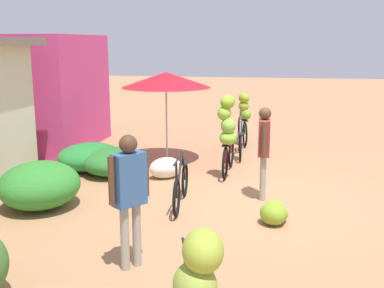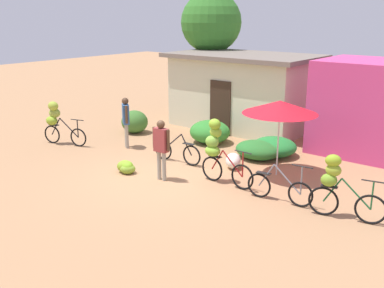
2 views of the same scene
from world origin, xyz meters
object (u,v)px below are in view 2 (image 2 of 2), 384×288
Objects in this scene: tree_behind_building at (211,24)px; bicycle_center_loaded at (217,148)px; bicycle_near_pile at (177,151)px; bicycle_rightmost at (338,183)px; bicycle_leftmost at (56,120)px; shop_pink at (372,107)px; building_low at (242,91)px; person_bystander at (161,144)px; person_vendor at (126,117)px; bicycle_by_shop at (279,188)px; market_umbrella at (280,107)px; produce_sack at (233,161)px; banana_pile_on_ground at (127,167)px.

tree_behind_building reaches higher than bicycle_center_loaded.
bicycle_center_loaded is at bearing -17.39° from bicycle_near_pile.
bicycle_leftmost is at bearing -177.88° from bicycle_rightmost.
shop_pink is at bearing 48.86° from bicycle_near_pile.
building_low reaches higher than bicycle_rightmost.
bicycle_rightmost is 4.62m from person_bystander.
person_vendor is at bearing 29.42° from bicycle_leftmost.
bicycle_by_shop is (8.33, 0.34, -0.52)m from bicycle_leftmost.
bicycle_near_pile is at bearing -61.53° from tree_behind_building.
building_low is 3.41× the size of bicycle_leftmost.
market_umbrella is 1.25× the size of bicycle_near_pile.
person_bystander is at bearing -115.62° from produce_sack.
building_low is 5.16m from produce_sack.
bicycle_leftmost is at bearing -164.40° from produce_sack.
tree_behind_building is at bearing 127.68° from bicycle_center_loaded.
building_low is 8.05× the size of produce_sack.
market_umbrella is (3.78, -4.07, 0.48)m from building_low.
market_umbrella is at bearing 8.29° from person_vendor.
building_low is 5.18m from bicycle_near_pile.
shop_pink is 4.02m from market_umbrella.
bicycle_by_shop is 3.33m from person_bystander.
bicycle_leftmost is at bearing -166.82° from bicycle_near_pile.
tree_behind_building is 3.17× the size of person_bystander.
produce_sack is (2.12, 2.24, 0.06)m from banana_pile_on_ground.
bicycle_near_pile is (3.40, -6.26, -3.56)m from tree_behind_building.
market_umbrella is 5.36m from person_vendor.
bicycle_center_loaded reaches higher than banana_pile_on_ground.
banana_pile_on_ground is (2.87, -7.85, -3.74)m from tree_behind_building.
bicycle_center_loaded is 2.47× the size of produce_sack.
person_bystander is at bearing -119.84° from shop_pink.
bicycle_rightmost is at bearing -34.81° from market_umbrella.
person_bystander reaches higher than banana_pile_on_ground.
building_low is 6.71m from banana_pile_on_ground.
bicycle_rightmost is (2.32, -1.61, -1.13)m from market_umbrella.
building_low is at bearing 93.32° from banana_pile_on_ground.
person_bystander is (-3.20, -0.66, 0.67)m from bicycle_by_shop.
market_umbrella is 1.24× the size of person_vendor.
shop_pink is 6.36m from bicycle_near_pile.
bicycle_leftmost is at bearing -98.67° from tree_behind_building.
market_umbrella is at bearing 57.37° from bicycle_center_loaded.
market_umbrella is 2.15m from produce_sack.
bicycle_leftmost is 4.66m from bicycle_near_pile.
building_low is 3.26× the size of bicycle_center_loaded.
person_vendor is at bearing 136.48° from banana_pile_on_ground.
produce_sack is at bearing 22.12° from bicycle_near_pile.
shop_pink is at bearing 101.22° from bicycle_rightmost.
bicycle_rightmost is at bearing 8.44° from person_bystander.
bicycle_leftmost reaches higher than bicycle_near_pile.
tree_behind_building reaches higher than building_low.
market_umbrella is at bearing -40.46° from tree_behind_building.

